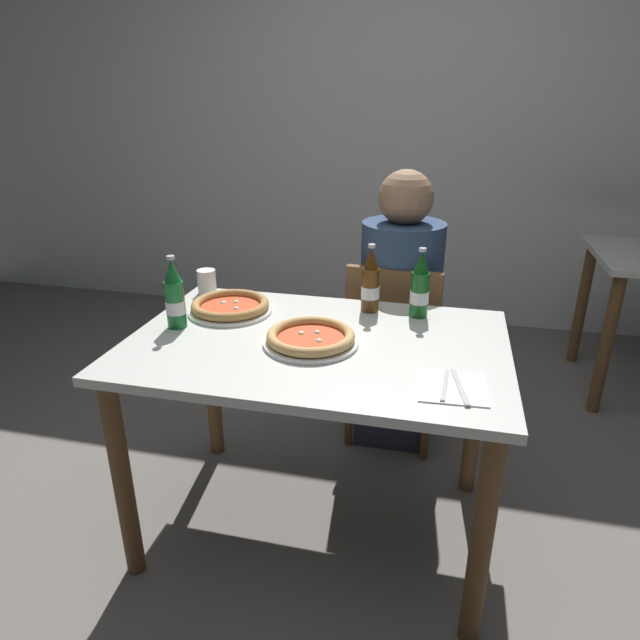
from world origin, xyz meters
name	(u,v)px	position (x,y,z in m)	size (l,w,h in m)	color
ground_plane	(317,524)	(0.00, 0.00, 0.00)	(8.00, 8.00, 0.00)	slate
back_wall_tiled	(398,124)	(0.00, 2.20, 1.30)	(7.00, 0.10, 2.60)	white
dining_table_main	(316,372)	(0.00, 0.00, 0.64)	(1.20, 0.80, 0.75)	silver
chair_behind_table	(395,344)	(0.20, 0.61, 0.48)	(0.43, 0.43, 0.85)	brown
diner_seated	(399,318)	(0.20, 0.66, 0.58)	(0.34, 0.34, 1.21)	#2D3342
pizza_margherita_near	(230,307)	(-0.36, 0.17, 0.77)	(0.30, 0.30, 0.04)	white
pizza_marinara_far	(311,338)	(-0.01, -0.03, 0.77)	(0.30, 0.30, 0.04)	white
beer_bottle_left	(371,283)	(0.13, 0.30, 0.85)	(0.07, 0.07, 0.25)	#512D0F
beer_bottle_center	(174,298)	(-0.48, 0.00, 0.85)	(0.07, 0.07, 0.25)	#196B2D
beer_bottle_right	(420,288)	(0.30, 0.29, 0.85)	(0.07, 0.07, 0.25)	#14591E
napkin_with_cutlery	(452,387)	(0.43, -0.21, 0.75)	(0.19, 0.19, 0.01)	white
paper_cup	(207,282)	(-0.53, 0.34, 0.80)	(0.07, 0.07, 0.10)	white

